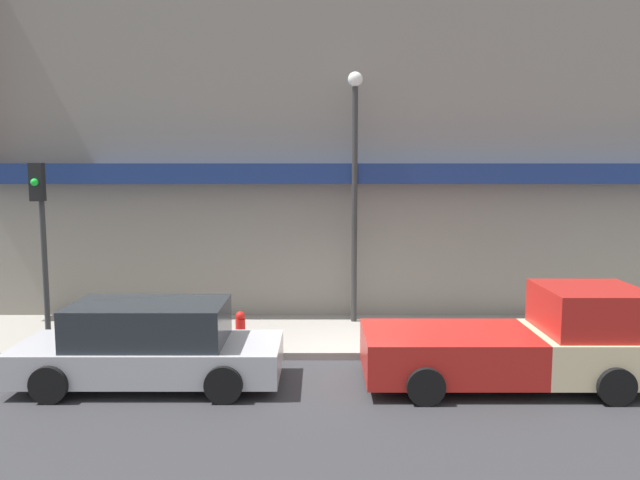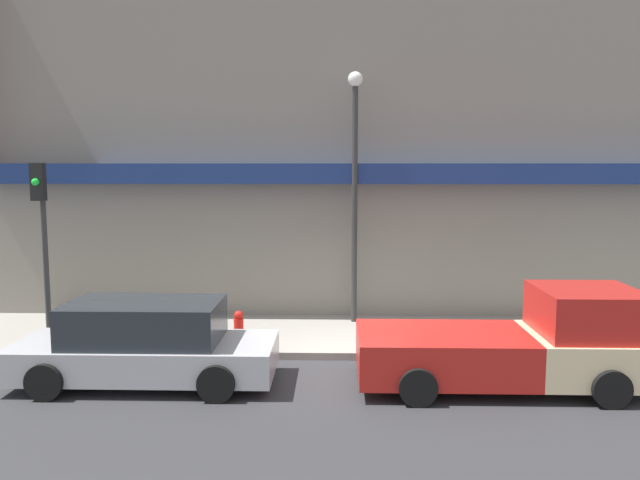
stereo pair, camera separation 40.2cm
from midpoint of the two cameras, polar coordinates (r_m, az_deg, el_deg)
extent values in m
plane|color=#2D2D30|center=(13.15, 3.26, -10.95)|extent=(80.00, 80.00, 0.00)
cube|color=gray|center=(14.72, 3.06, -8.70)|extent=(36.00, 3.33, 0.16)
cube|color=gray|center=(17.47, 2.90, 13.17)|extent=(19.80, 3.00, 11.91)
cube|color=navy|center=(15.56, 3.01, 6.08)|extent=(18.22, 0.60, 0.50)
cube|color=beige|center=(12.51, 23.94, -9.56)|extent=(2.06, 1.97, 0.79)
cube|color=#B21E19|center=(12.31, 24.12, -5.97)|extent=(1.75, 1.81, 0.82)
cube|color=#B21E19|center=(11.78, 12.11, -10.12)|extent=(3.09, 1.97, 0.79)
cylinder|color=black|center=(13.48, 22.48, -9.56)|extent=(0.65, 0.22, 0.65)
cylinder|color=black|center=(11.75, 25.98, -12.14)|extent=(0.65, 0.22, 0.65)
cylinder|color=black|center=(12.71, 8.70, -10.11)|extent=(0.65, 0.22, 0.65)
cylinder|color=black|center=(10.85, 10.03, -13.10)|extent=(0.65, 0.22, 0.65)
cube|color=#ADADB2|center=(12.08, -14.69, -10.30)|extent=(4.76, 1.80, 0.60)
cube|color=#23282D|center=(11.90, -14.79, -7.22)|extent=(2.76, 1.62, 0.74)
cylinder|color=black|center=(12.66, -6.98, -10.14)|extent=(0.65, 0.22, 0.65)
cylinder|color=black|center=(10.97, -8.40, -12.84)|extent=(0.65, 0.22, 0.65)
cylinder|color=black|center=(13.41, -19.74, -9.53)|extent=(0.65, 0.22, 0.65)
cylinder|color=black|center=(11.83, -22.95, -11.85)|extent=(0.65, 0.22, 0.65)
cylinder|color=red|center=(14.07, -6.62, -8.11)|extent=(0.22, 0.22, 0.49)
sphere|color=red|center=(13.99, -6.64, -6.87)|extent=(0.20, 0.20, 0.20)
cylinder|color=#2D2D2D|center=(15.26, 3.93, 3.07)|extent=(0.14, 0.14, 5.73)
sphere|color=silver|center=(15.37, 4.02, 14.47)|extent=(0.36, 0.36, 0.36)
cylinder|color=#2D2D2D|center=(14.81, -23.11, -1.11)|extent=(0.12, 0.12, 3.91)
cube|color=black|center=(14.55, -23.66, 4.88)|extent=(0.28, 0.20, 0.80)
sphere|color=green|center=(14.44, -23.86, 4.87)|extent=(0.16, 0.16, 0.16)
camera|label=1|loc=(0.20, -89.17, 0.10)|focal=35.00mm
camera|label=2|loc=(0.20, 90.83, -0.10)|focal=35.00mm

